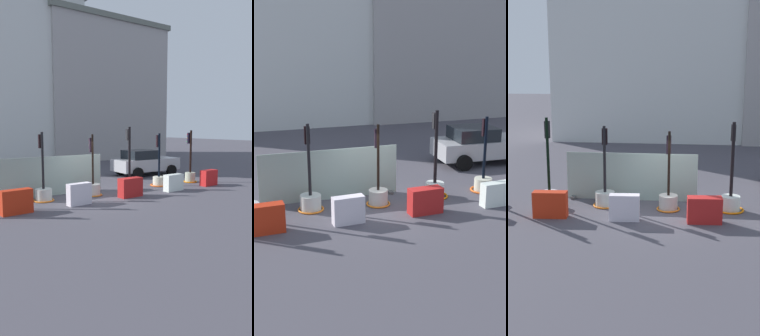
% 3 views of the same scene
% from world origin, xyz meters
% --- Properties ---
extents(ground_plane, '(120.00, 120.00, 0.00)m').
position_xyz_m(ground_plane, '(0.00, 0.00, 0.00)').
color(ground_plane, '#49464F').
extents(traffic_light_2, '(0.88, 0.88, 2.94)m').
position_xyz_m(traffic_light_2, '(-2.26, 0.45, 0.47)').
color(traffic_light_2, silver).
rests_on(traffic_light_2, ground_plane).
extents(traffic_light_3, '(0.84, 0.84, 2.82)m').
position_xyz_m(traffic_light_3, '(0.05, 0.25, 0.42)').
color(traffic_light_3, beige).
rests_on(traffic_light_3, ground_plane).
extents(traffic_light_4, '(0.97, 0.97, 3.15)m').
position_xyz_m(traffic_light_4, '(2.23, 0.40, 0.51)').
color(traffic_light_4, silver).
rests_on(traffic_light_4, ground_plane).
extents(traffic_light_5, '(0.94, 0.94, 2.81)m').
position_xyz_m(traffic_light_5, '(4.22, 0.44, 0.42)').
color(traffic_light_5, beige).
rests_on(traffic_light_5, ground_plane).
extents(construction_barrier_1, '(1.16, 0.48, 0.90)m').
position_xyz_m(construction_barrier_1, '(-3.87, -1.01, 0.45)').
color(construction_barrier_1, red).
rests_on(construction_barrier_1, ground_plane).
extents(construction_barrier_2, '(1.02, 0.42, 0.89)m').
position_xyz_m(construction_barrier_2, '(-1.35, -1.06, 0.44)').
color(construction_barrier_2, silver).
rests_on(construction_barrier_2, ground_plane).
extents(construction_barrier_3, '(1.14, 0.53, 0.87)m').
position_xyz_m(construction_barrier_3, '(1.27, -1.00, 0.43)').
color(construction_barrier_3, red).
rests_on(construction_barrier_3, ground_plane).
extents(construction_barrier_4, '(1.08, 0.44, 0.82)m').
position_xyz_m(construction_barrier_4, '(3.86, -1.07, 0.41)').
color(construction_barrier_4, white).
rests_on(construction_barrier_4, ground_plane).
extents(car_silver_hatchback, '(4.37, 2.43, 1.66)m').
position_xyz_m(car_silver_hatchback, '(6.06, 3.99, 0.83)').
color(car_silver_hatchback, '#AEADB0').
rests_on(car_silver_hatchback, ground_plane).
extents(building_main_facade, '(16.00, 8.13, 14.44)m').
position_xyz_m(building_main_facade, '(-0.46, 17.76, 7.24)').
color(building_main_facade, silver).
rests_on(building_main_facade, ground_plane).
extents(building_corner_block, '(13.02, 8.78, 13.33)m').
position_xyz_m(building_corner_block, '(10.37, 17.76, 6.68)').
color(building_corner_block, '#A39F9D').
rests_on(building_corner_block, ground_plane).
extents(site_fence_panel, '(4.95, 0.50, 1.81)m').
position_xyz_m(site_fence_panel, '(-1.39, 1.31, 0.87)').
color(site_fence_panel, '#90A59B').
rests_on(site_fence_panel, ground_plane).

